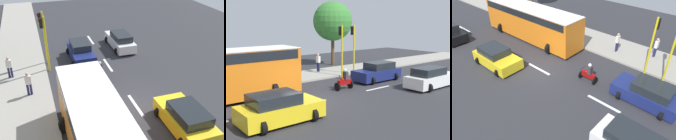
% 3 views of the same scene
% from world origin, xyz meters
% --- Properties ---
extents(ground_plane, '(40.00, 60.00, 0.10)m').
position_xyz_m(ground_plane, '(0.00, 0.00, -0.05)').
color(ground_plane, '#2D2D33').
extents(sidewalk, '(4.00, 60.00, 0.15)m').
position_xyz_m(sidewalk, '(7.00, 0.00, 0.07)').
color(sidewalk, '#9E998E').
rests_on(sidewalk, ground).
extents(lane_stripe_far_north, '(0.20, 2.40, 0.01)m').
position_xyz_m(lane_stripe_far_north, '(0.00, -12.00, 0.01)').
color(lane_stripe_far_north, white).
rests_on(lane_stripe_far_north, ground).
extents(lane_stripe_north, '(0.20, 2.40, 0.01)m').
position_xyz_m(lane_stripe_north, '(0.00, -6.00, 0.01)').
color(lane_stripe_north, white).
rests_on(lane_stripe_north, ground).
extents(lane_stripe_mid, '(0.20, 2.40, 0.01)m').
position_xyz_m(lane_stripe_mid, '(0.00, 0.00, 0.01)').
color(lane_stripe_mid, white).
rests_on(lane_stripe_mid, ground).
extents(car_dark_blue, '(2.21, 4.12, 1.52)m').
position_xyz_m(car_dark_blue, '(1.87, -7.89, 0.71)').
color(car_dark_blue, navy).
rests_on(car_dark_blue, ground).
extents(car_yellow_cab, '(2.37, 4.07, 1.52)m').
position_xyz_m(car_yellow_cab, '(-1.77, 2.93, 0.71)').
color(car_yellow_cab, yellow).
rests_on(car_yellow_cab, ground).
extents(car_white, '(2.12, 4.50, 1.52)m').
position_xyz_m(car_white, '(-2.24, -9.23, 0.71)').
color(car_white, white).
rests_on(car_white, ground).
extents(motorcycle, '(0.60, 1.30, 1.53)m').
position_xyz_m(motorcycle, '(1.29, -3.84, 0.64)').
color(motorcycle, black).
rests_on(motorcycle, ground).
extents(pedestrian_near_signal, '(0.40, 0.24, 1.69)m').
position_xyz_m(pedestrian_near_signal, '(6.41, -3.19, 1.06)').
color(pedestrian_near_signal, '#1E1E4C').
rests_on(pedestrian_near_signal, sidewalk).
extents(pedestrian_by_tree, '(0.40, 0.24, 1.69)m').
position_xyz_m(pedestrian_by_tree, '(7.67, -6.08, 1.06)').
color(pedestrian_by_tree, '#1E1E4C').
rests_on(pedestrian_by_tree, sidewalk).
extents(traffic_light_corner, '(0.49, 0.24, 4.50)m').
position_xyz_m(traffic_light_corner, '(4.85, -7.92, 2.93)').
color(traffic_light_corner, yellow).
rests_on(traffic_light_corner, ground).
extents(traffic_light_midblock, '(0.49, 0.24, 4.50)m').
position_xyz_m(traffic_light_midblock, '(4.85, -6.54, 2.93)').
color(traffic_light_midblock, yellow).
rests_on(traffic_light_midblock, ground).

